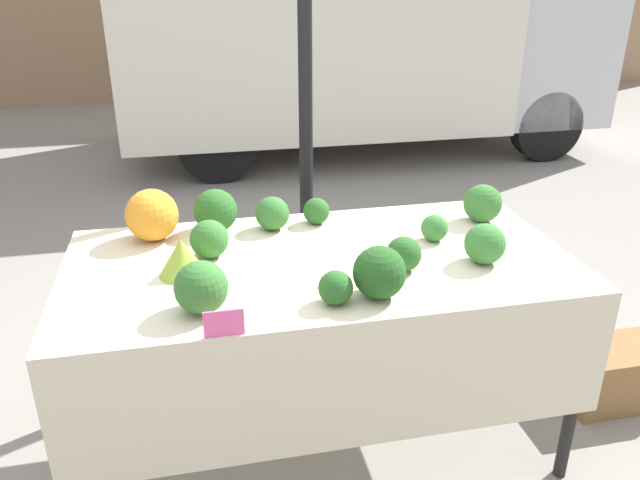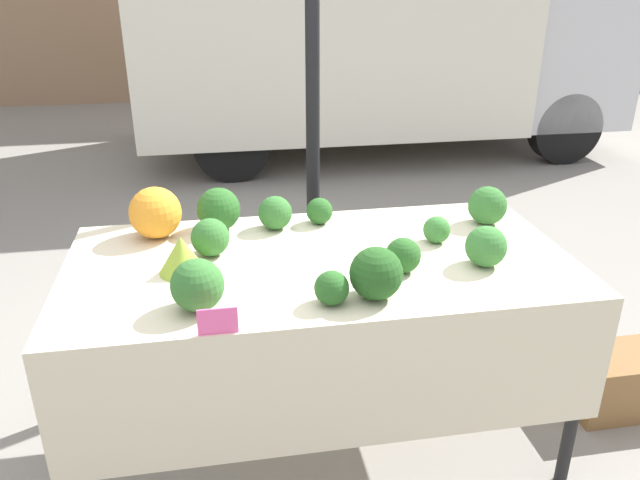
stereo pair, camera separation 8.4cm
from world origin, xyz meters
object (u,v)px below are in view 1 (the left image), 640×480
object	(u,v)px
parked_truck	(347,18)
orange_cauliflower	(152,215)
produce_crate	(612,374)
price_sign	(224,323)

from	to	relation	value
parked_truck	orange_cauliflower	world-z (taller)	parked_truck
produce_crate	price_sign	bearing A→B (deg)	-166.38
orange_cauliflower	price_sign	distance (m)	0.84
price_sign	orange_cauliflower	bearing A→B (deg)	106.08
parked_truck	price_sign	bearing A→B (deg)	-108.36
orange_cauliflower	price_sign	bearing A→B (deg)	-73.92
produce_crate	orange_cauliflower	bearing A→B (deg)	169.89
parked_truck	orange_cauliflower	bearing A→B (deg)	-114.20
orange_cauliflower	produce_crate	world-z (taller)	orange_cauliflower
parked_truck	produce_crate	xyz separation A→B (m)	(0.14, -4.62, -1.27)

